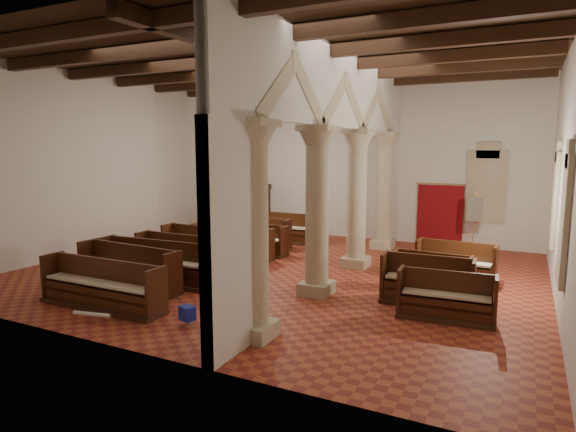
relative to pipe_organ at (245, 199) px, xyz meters
The scene contains 33 objects.
floor 7.24m from the pipe_organ, 50.71° to the right, with size 14.00×14.00×0.00m, color #9A3F21.
ceiling 8.48m from the pipe_organ, 50.71° to the right, with size 14.00×14.00×0.00m, color #332211.
wall_back 4.81m from the pipe_organ, ahead, with size 14.00×0.02×6.00m, color silver.
wall_front 12.46m from the pipe_organ, 68.63° to the right, with size 14.00×0.02×6.00m, color silver.
wall_left 6.26m from the pipe_organ, 114.44° to the right, with size 0.02×12.00×6.00m, color silver.
wall_right 12.85m from the pipe_organ, 25.56° to the right, with size 0.02×12.00×6.00m, color silver.
ceiling_beams 8.38m from the pipe_organ, 50.71° to the right, with size 13.80×11.80×0.30m, color #362011, non-canonical shape.
arcade 8.65m from the pipe_organ, 41.12° to the right, with size 0.90×11.90×6.00m.
window_right_a 13.47m from the pipe_organ, 31.37° to the right, with size 0.03×1.00×2.20m, color #2D6653.
window_right_b 11.89m from the pipe_organ, 14.65° to the right, with size 0.03×1.00×2.20m, color #2D6653.
window_back 9.55m from the pipe_organ, ahead, with size 1.00×0.03×2.20m, color #2D6653.
pipe_organ is the anchor object (origin of this frame).
lectern 1.44m from the pipe_organ, 35.08° to the right, with size 0.60×0.64×1.24m.
dossal_curtain 8.01m from the pipe_organ, ahead, with size 1.80×0.07×2.17m.
processional_banner 9.49m from the pipe_organ, ahead, with size 0.47×0.59×2.17m.
hymnal_box_a 11.18m from the pipe_organ, 64.64° to the right, with size 0.29×0.24×0.29m, color navy.
hymnal_box_b 8.46m from the pipe_organ, 69.74° to the right, with size 0.30×0.25×0.30m, color navy.
hymnal_box_c 7.78m from the pipe_organ, 64.31° to the right, with size 0.36×0.30×0.36m, color #151794.
tube_heater_a 11.24m from the pipe_organ, 75.05° to the right, with size 0.09×0.09×0.85m, color white.
tube_heater_b 10.11m from the pipe_organ, 82.68° to the right, with size 0.10×0.10×0.96m, color white.
nave_pew_0 10.39m from the pipe_organ, 76.62° to the right, with size 3.24×0.73×1.09m.
nave_pew_1 8.96m from the pipe_organ, 77.99° to the right, with size 3.13×0.93×1.11m.
nave_pew_2 8.29m from the pipe_organ, 75.52° to the right, with size 3.39×0.91×1.12m.
nave_pew_3 7.24m from the pipe_organ, 72.71° to the right, with size 3.12×0.73×1.08m.
nave_pew_4 6.02m from the pipe_organ, 70.49° to the right, with size 3.12×0.87×1.11m.
nave_pew_5 5.23m from the pipe_organ, 63.49° to the right, with size 2.92×0.79×1.04m.
nave_pew_6 4.70m from the pipe_organ, 56.38° to the right, with size 2.64×0.76×1.01m.
nave_pew_7 3.69m from the pipe_organ, 55.95° to the right, with size 3.04×0.81×1.08m.
nave_pew_8 3.09m from the pipe_organ, 33.61° to the right, with size 2.86×0.74×1.10m.
aisle_pew_0 12.02m from the pipe_organ, 38.28° to the right, with size 2.00×0.79×1.01m.
aisle_pew_1 11.09m from the pipe_organ, 36.70° to the right, with size 2.07×0.83×1.12m.
aisle_pew_2 10.54m from the pipe_organ, 33.00° to the right, with size 1.90×0.79×1.01m.
aisle_pew_3 10.32m from the pipe_organ, 26.24° to the right, with size 2.03×0.83×1.10m.
Camera 1 is at (6.24, -12.01, 3.59)m, focal length 30.00 mm.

